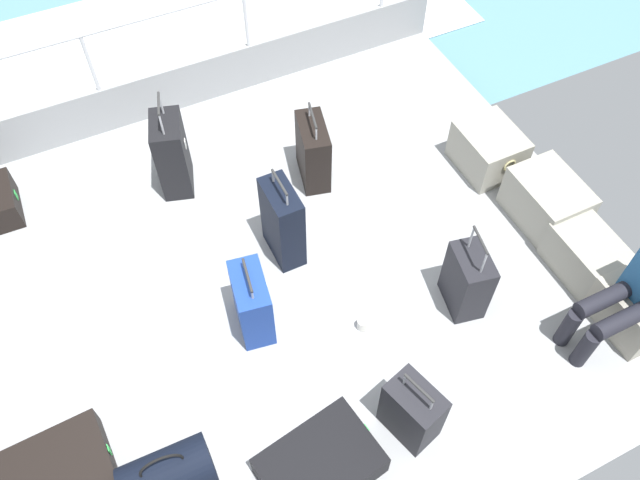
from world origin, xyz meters
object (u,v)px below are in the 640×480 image
(suitcase_6, at_px, (313,152))
(duffel_bag, at_px, (167,475))
(suitcase_3, at_px, (172,155))
(passenger_seated, at_px, (640,289))
(suitcase_1, at_px, (467,281))
(paper_cup, at_px, (363,324))
(suitcase_0, at_px, (283,223))
(suitcase_7, at_px, (320,465))
(cargo_crate_0, at_px, (488,150))
(cargo_crate_3, at_px, (638,308))
(suitcase_4, at_px, (412,411))
(cargo_crate_2, at_px, (585,255))
(cargo_crate_1, at_px, (546,201))
(suitcase_8, at_px, (252,303))

(suitcase_6, relative_size, duffel_bag, 1.25)
(suitcase_3, height_order, suitcase_6, suitcase_3)
(passenger_seated, relative_size, suitcase_1, 1.37)
(duffel_bag, height_order, paper_cup, duffel_bag)
(passenger_seated, distance_m, suitcase_3, 3.60)
(suitcase_0, xyz_separation_m, suitcase_3, (-1.03, -0.52, -0.00))
(suitcase_7, bearing_deg, cargo_crate_0, 125.55)
(cargo_crate_3, xyz_separation_m, duffel_bag, (-0.35, -3.38, -0.02))
(suitcase_4, xyz_separation_m, duffel_bag, (-0.33, -1.52, -0.09))
(suitcase_1, relative_size, suitcase_6, 1.12)
(cargo_crate_2, bearing_deg, suitcase_6, -141.08)
(cargo_crate_1, relative_size, paper_cup, 6.42)
(cargo_crate_0, relative_size, cargo_crate_1, 0.90)
(cargo_crate_1, bearing_deg, paper_cup, -81.46)
(suitcase_1, height_order, suitcase_7, suitcase_1)
(cargo_crate_3, xyz_separation_m, suitcase_1, (-0.68, -1.02, 0.10))
(suitcase_8, xyz_separation_m, duffel_bag, (0.83, -0.91, -0.11))
(passenger_seated, relative_size, suitcase_7, 1.37)
(cargo_crate_0, height_order, suitcase_1, suitcase_1)
(suitcase_1, xyz_separation_m, suitcase_6, (-1.62, -0.45, 0.00))
(suitcase_4, bearing_deg, cargo_crate_2, 105.44)
(suitcase_4, xyz_separation_m, suitcase_7, (0.01, -0.65, -0.15))
(cargo_crate_1, height_order, suitcase_7, cargo_crate_1)
(passenger_seated, relative_size, suitcase_6, 1.53)
(suitcase_8, bearing_deg, cargo_crate_0, 103.44)
(suitcase_1, relative_size, suitcase_7, 1.00)
(cargo_crate_1, relative_size, suitcase_1, 0.82)
(cargo_crate_2, bearing_deg, suitcase_7, -78.28)
(suitcase_0, distance_m, duffel_bag, 1.92)
(cargo_crate_1, height_order, suitcase_1, suitcase_1)
(cargo_crate_1, xyz_separation_m, suitcase_0, (-0.61, -2.02, 0.15))
(suitcase_1, distance_m, paper_cup, 0.81)
(duffel_bag, bearing_deg, suitcase_4, 77.72)
(passenger_seated, xyz_separation_m, suitcase_0, (-1.68, -1.83, -0.21))
(suitcase_0, height_order, suitcase_1, suitcase_0)
(suitcase_4, relative_size, suitcase_6, 0.89)
(cargo_crate_0, relative_size, cargo_crate_3, 1.04)
(suitcase_6, relative_size, paper_cup, 7.02)
(cargo_crate_2, xyz_separation_m, suitcase_0, (-1.16, -1.97, 0.17))
(suitcase_6, height_order, suitcase_8, suitcase_6)
(suitcase_4, height_order, suitcase_6, suitcase_6)
(suitcase_1, xyz_separation_m, suitcase_4, (0.66, -0.84, -0.03))
(cargo_crate_0, distance_m, duffel_bag, 3.59)
(suitcase_1, bearing_deg, cargo_crate_2, 81.14)
(suitcase_4, xyz_separation_m, suitcase_6, (-2.27, 0.39, 0.03))
(passenger_seated, distance_m, suitcase_1, 1.12)
(passenger_seated, height_order, suitcase_8, passenger_seated)
(suitcase_1, bearing_deg, suitcase_0, -135.26)
(suitcase_3, relative_size, paper_cup, 9.06)
(suitcase_0, relative_size, suitcase_6, 1.17)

